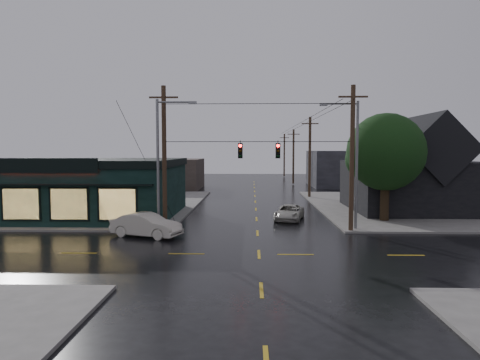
{
  "coord_description": "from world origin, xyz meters",
  "views": [
    {
      "loc": [
        -0.4,
        -23.13,
        5.71
      ],
      "look_at": [
        -1.2,
        5.68,
        3.7
      ],
      "focal_mm": 32.0,
      "sensor_mm": 36.0,
      "label": 1
    }
  ],
  "objects_px": {
    "utility_pole_nw": "(165,231)",
    "sedan_cream": "(146,225)",
    "corner_tree": "(386,152)",
    "utility_pole_ne": "(351,232)",
    "suv_silver": "(289,213)"
  },
  "relations": [
    {
      "from": "corner_tree",
      "to": "suv_silver",
      "type": "height_order",
      "value": "corner_tree"
    },
    {
      "from": "corner_tree",
      "to": "utility_pole_nw",
      "type": "bearing_deg",
      "value": -165.4
    },
    {
      "from": "utility_pole_ne",
      "to": "suv_silver",
      "type": "xyz_separation_m",
      "value": [
        -3.83,
        5.11,
        0.62
      ]
    },
    {
      "from": "utility_pole_nw",
      "to": "utility_pole_ne",
      "type": "height_order",
      "value": "same"
    },
    {
      "from": "utility_pole_ne",
      "to": "sedan_cream",
      "type": "bearing_deg",
      "value": -172.04
    },
    {
      "from": "corner_tree",
      "to": "utility_pole_nw",
      "type": "relative_size",
      "value": 0.84
    },
    {
      "from": "sedan_cream",
      "to": "suv_silver",
      "type": "height_order",
      "value": "sedan_cream"
    },
    {
      "from": "utility_pole_ne",
      "to": "suv_silver",
      "type": "distance_m",
      "value": 6.41
    },
    {
      "from": "sedan_cream",
      "to": "utility_pole_nw",
      "type": "bearing_deg",
      "value": -4.26
    },
    {
      "from": "utility_pole_nw",
      "to": "suv_silver",
      "type": "distance_m",
      "value": 10.51
    },
    {
      "from": "corner_tree",
      "to": "sedan_cream",
      "type": "xyz_separation_m",
      "value": [
        -17.49,
        -6.27,
        -4.76
      ]
    },
    {
      "from": "corner_tree",
      "to": "utility_pole_ne",
      "type": "height_order",
      "value": "corner_tree"
    },
    {
      "from": "suv_silver",
      "to": "sedan_cream",
      "type": "bearing_deg",
      "value": -131.29
    },
    {
      "from": "utility_pole_nw",
      "to": "utility_pole_ne",
      "type": "bearing_deg",
      "value": 0.0
    },
    {
      "from": "utility_pole_nw",
      "to": "sedan_cream",
      "type": "relative_size",
      "value": 2.13
    }
  ]
}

